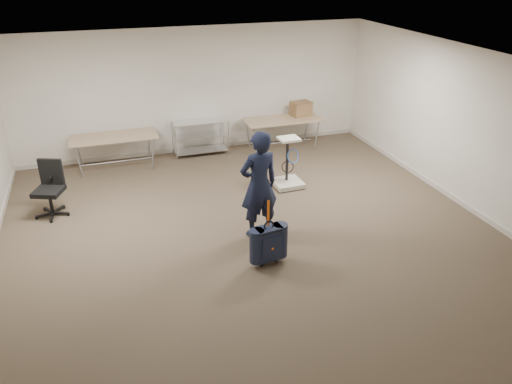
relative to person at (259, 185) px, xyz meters
name	(u,v)px	position (x,y,z in m)	size (l,w,h in m)	color
ground	(259,246)	(-0.12, -0.37, -0.89)	(9.00, 9.00, 0.00)	#45382A
room_shell	(235,205)	(-0.12, 1.01, -0.84)	(8.00, 9.00, 9.00)	beige
folding_table_left	(114,138)	(-2.02, 3.58, -0.22)	(1.80, 0.75, 0.73)	tan
folding_table_right	(283,121)	(1.78, 3.58, -0.22)	(1.80, 0.75, 0.73)	tan
wire_shelf	(200,136)	(-0.12, 3.83, -0.45)	(1.22, 0.47, 0.80)	silver
person	(259,185)	(0.00, 0.00, 0.00)	(0.65, 0.43, 1.79)	black
suitcase	(269,243)	(-0.15, -0.89, -0.53)	(0.41, 0.28, 1.06)	black
office_chair	(51,199)	(-3.25, 1.80, -0.60)	(0.60, 0.61, 0.99)	black
equipment_cart	(288,174)	(1.14, 1.58, -0.63)	(0.57, 0.57, 1.02)	beige
cardboard_box	(301,109)	(2.27, 3.67, 0.00)	(0.45, 0.34, 0.34)	olive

